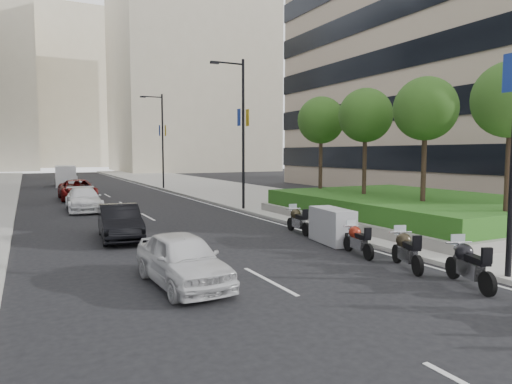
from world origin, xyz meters
TOP-DOWN VIEW (x-y plane):
  - ground at (0.00, 0.00)m, footprint 160.00×160.00m
  - sidewalk_right at (9.00, 30.00)m, footprint 10.00×100.00m
  - lane_edge at (3.70, 30.00)m, footprint 0.12×100.00m
  - lane_centre at (-1.50, 30.00)m, footprint 0.12×100.00m
  - building_cream_right at (22.00, 80.00)m, footprint 28.00×24.00m
  - building_cream_centre at (2.00, 120.00)m, footprint 30.00×24.00m
  - planter at (10.00, 10.00)m, footprint 10.00×14.00m
  - hedge at (10.00, 10.00)m, footprint 9.40×13.40m
  - tree_0 at (8.50, 4.00)m, footprint 2.80×2.80m
  - tree_1 at (8.50, 8.00)m, footprint 2.80×2.80m
  - tree_2 at (8.50, 12.00)m, footprint 2.80×2.80m
  - tree_3 at (8.50, 16.00)m, footprint 2.80×2.80m
  - lamp_post_1 at (4.14, 18.00)m, footprint 2.34×0.45m
  - lamp_post_2 at (4.14, 36.00)m, footprint 2.34×0.45m
  - motorcycle_2 at (2.95, 1.19)m, footprint 0.99×2.11m
  - motorcycle_3 at (2.86, 3.30)m, footprint 1.00×2.02m
  - motorcycle_4 at (2.71, 5.40)m, footprint 0.66×1.96m
  - motorcycle_5 at (3.15, 7.47)m, footprint 1.20×2.37m
  - motorcycle_6 at (3.18, 10.01)m, footprint 0.70×2.11m
  - car_a at (-3.73, 4.69)m, footprint 1.86×4.18m
  - car_b at (-4.05, 12.04)m, footprint 1.83×4.39m
  - car_c at (-4.33, 22.35)m, footprint 2.07×4.84m
  - car_d at (-3.99, 29.58)m, footprint 2.49×5.39m
  - delivery_van at (-3.70, 44.88)m, footprint 2.24×5.22m

SIDE VIEW (x-z plane):
  - ground at x=0.00m, z-range 0.00..0.00m
  - lane_edge at x=3.70m, z-range 0.00..0.01m
  - lane_centre at x=-1.50m, z-range 0.00..0.01m
  - sidewalk_right at x=9.00m, z-range 0.00..0.15m
  - planter at x=10.00m, z-range 0.15..0.55m
  - motorcycle_4 at x=2.71m, z-range 0.03..1.01m
  - motorcycle_6 at x=3.18m, z-range 0.04..1.08m
  - motorcycle_3 at x=2.86m, z-range 0.04..1.10m
  - motorcycle_2 at x=2.95m, z-range 0.04..1.14m
  - motorcycle_5 at x=3.15m, z-range 0.00..1.36m
  - car_c at x=-4.33m, z-range 0.00..1.39m
  - car_a at x=-3.73m, z-range 0.00..1.40m
  - car_b at x=-4.05m, z-range 0.00..1.41m
  - car_d at x=-3.99m, z-range 0.00..1.50m
  - hedge at x=10.00m, z-range 0.55..1.35m
  - delivery_van at x=-3.70m, z-range -0.07..2.08m
  - lamp_post_1 at x=4.14m, z-range 0.57..9.57m
  - lamp_post_2 at x=4.14m, z-range 0.57..9.57m
  - tree_0 at x=8.50m, z-range 2.27..8.57m
  - tree_1 at x=8.50m, z-range 2.27..8.57m
  - tree_2 at x=8.50m, z-range 2.27..8.57m
  - tree_3 at x=8.50m, z-range 2.27..8.57m
  - building_cream_right at x=22.00m, z-range 0.00..36.00m
  - building_cream_centre at x=2.00m, z-range 0.00..38.00m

